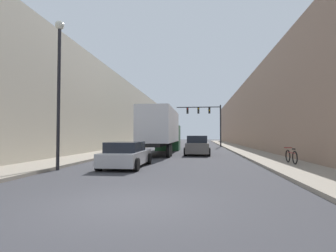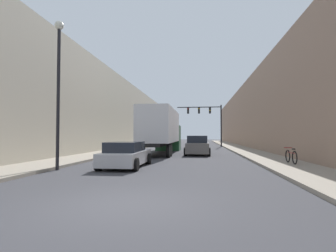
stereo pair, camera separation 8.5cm
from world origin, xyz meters
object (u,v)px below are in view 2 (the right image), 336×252
object	(u,v)px
semi_truck	(163,130)
traffic_signal_gantry	(209,117)
street_lamp	(59,75)
sedan_car	(126,155)
suv_car	(197,146)
parked_bicycle	(291,156)

from	to	relation	value
semi_truck	traffic_signal_gantry	distance (m)	15.82
semi_truck	street_lamp	xyz separation A→B (m)	(-3.42, -12.43, 2.48)
sedan_car	street_lamp	size ratio (longest dim) A/B	0.59
suv_car	street_lamp	xyz separation A→B (m)	(-6.71, -11.08, 3.91)
traffic_signal_gantry	suv_car	bearing A→B (deg)	-95.47
parked_bicycle	sedan_car	bearing A→B (deg)	-170.35
street_lamp	semi_truck	bearing A→B (deg)	74.62
sedan_car	parked_bicycle	bearing A→B (deg)	9.65
semi_truck	sedan_car	bearing A→B (deg)	-92.30
suv_car	parked_bicycle	world-z (taller)	suv_car
sedan_car	street_lamp	bearing A→B (deg)	-151.62
sedan_car	parked_bicycle	distance (m)	9.10
traffic_signal_gantry	street_lamp	world-z (taller)	street_lamp
semi_truck	suv_car	size ratio (longest dim) A/B	2.58
sedan_car	suv_car	xyz separation A→B (m)	(3.73, 9.47, 0.14)
street_lamp	parked_bicycle	distance (m)	13.05
street_lamp	suv_car	bearing A→B (deg)	58.80
suv_car	traffic_signal_gantry	world-z (taller)	traffic_signal_gantry
parked_bicycle	semi_truck	bearing A→B (deg)	132.56
traffic_signal_gantry	parked_bicycle	bearing A→B (deg)	-81.33
suv_car	parked_bicycle	distance (m)	9.52
semi_truck	suv_car	world-z (taller)	semi_truck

